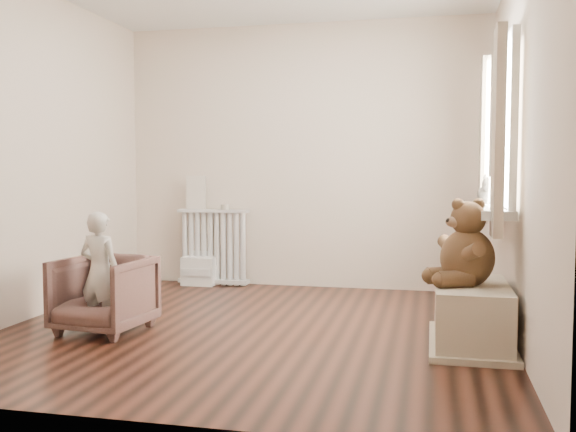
% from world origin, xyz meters
% --- Properties ---
extents(floor, '(3.60, 3.60, 0.01)m').
position_xyz_m(floor, '(0.00, 0.00, 0.00)').
color(floor, black).
rests_on(floor, ground).
extents(back_wall, '(3.60, 0.02, 2.60)m').
position_xyz_m(back_wall, '(0.00, 1.80, 1.30)').
color(back_wall, beige).
rests_on(back_wall, ground).
extents(front_wall, '(3.60, 0.02, 2.60)m').
position_xyz_m(front_wall, '(0.00, -1.80, 1.30)').
color(front_wall, beige).
rests_on(front_wall, ground).
extents(left_wall, '(0.02, 3.60, 2.60)m').
position_xyz_m(left_wall, '(-1.80, 0.00, 1.30)').
color(left_wall, beige).
rests_on(left_wall, ground).
extents(right_wall, '(0.02, 3.60, 2.60)m').
position_xyz_m(right_wall, '(1.80, 0.00, 1.30)').
color(right_wall, beige).
rests_on(right_wall, ground).
extents(window, '(0.03, 0.90, 1.10)m').
position_xyz_m(window, '(1.76, 0.30, 1.45)').
color(window, white).
rests_on(window, right_wall).
extents(window_sill, '(0.22, 1.10, 0.06)m').
position_xyz_m(window_sill, '(1.67, 0.30, 0.87)').
color(window_sill, silver).
rests_on(window_sill, right_wall).
extents(curtain_left, '(0.06, 0.26, 1.30)m').
position_xyz_m(curtain_left, '(1.65, -0.27, 1.39)').
color(curtain_left, tan).
rests_on(curtain_left, right_wall).
extents(curtain_right, '(0.06, 0.26, 1.30)m').
position_xyz_m(curtain_right, '(1.65, 0.87, 1.39)').
color(curtain_right, tan).
rests_on(curtain_right, right_wall).
extents(radiator, '(0.73, 0.14, 0.77)m').
position_xyz_m(radiator, '(-0.90, 1.68, 0.39)').
color(radiator, silver).
rests_on(radiator, floor).
extents(paper_doll, '(0.20, 0.02, 0.34)m').
position_xyz_m(paper_doll, '(-1.08, 1.68, 0.94)').
color(paper_doll, beige).
rests_on(paper_doll, radiator).
extents(tin_a, '(0.09, 0.09, 0.05)m').
position_xyz_m(tin_a, '(-0.77, 1.68, 0.79)').
color(tin_a, '#A59E8C').
rests_on(tin_a, radiator).
extents(toy_vanity, '(0.33, 0.24, 0.52)m').
position_xyz_m(toy_vanity, '(-1.04, 1.65, 0.28)').
color(toy_vanity, silver).
rests_on(toy_vanity, floor).
extents(armchair, '(0.65, 0.66, 0.55)m').
position_xyz_m(armchair, '(-1.03, -0.33, 0.27)').
color(armchair, brown).
rests_on(armchair, floor).
extents(child, '(0.33, 0.24, 0.85)m').
position_xyz_m(child, '(-1.03, -0.38, 0.45)').
color(child, beige).
rests_on(child, armchair).
extents(toy_bench, '(0.47, 0.88, 0.41)m').
position_xyz_m(toy_bench, '(1.52, -0.13, 0.20)').
color(toy_bench, '#C2B597').
rests_on(toy_bench, floor).
extents(teddy_bear, '(0.55, 0.50, 0.55)m').
position_xyz_m(teddy_bear, '(1.48, -0.16, 0.67)').
color(teddy_bear, '#3C2615').
rests_on(teddy_bear, toy_bench).
extents(plush_cat, '(0.24, 0.29, 0.22)m').
position_xyz_m(plush_cat, '(1.66, 0.49, 1.00)').
color(plush_cat, '#686359').
rests_on(plush_cat, window_sill).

